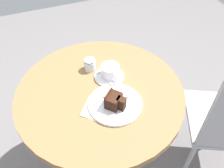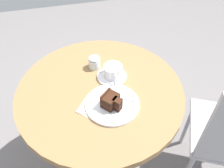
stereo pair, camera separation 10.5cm
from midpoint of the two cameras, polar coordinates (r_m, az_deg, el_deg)
name	(u,v)px [view 2 (the right image)]	position (r m, az deg, el deg)	size (l,w,h in m)	color
ground_plane	(104,160)	(1.65, -0.11, -17.89)	(4.40, 4.40, 0.01)	slate
cafe_table	(101,105)	(1.17, -0.15, -5.18)	(0.77, 0.77, 0.68)	olive
saucer	(112,76)	(1.14, 2.58, 1.75)	(0.14, 0.14, 0.01)	white
coffee_cup	(113,71)	(1.11, 2.96, 3.02)	(0.12, 0.09, 0.06)	white
teaspoon	(111,68)	(1.17, 2.39, 3.75)	(0.04, 0.10, 0.00)	#B7B7BC
cake_plate	(112,104)	(1.02, 3.04, -5.00)	(0.23, 0.23, 0.01)	white
cake_slice	(111,101)	(0.98, 2.83, -4.27)	(0.09, 0.09, 0.07)	black
fork	(122,98)	(1.03, 5.26, -3.54)	(0.07, 0.14, 0.00)	#B7B7BC
napkin	(96,108)	(1.01, -0.97, -5.86)	(0.18, 0.18, 0.00)	beige
sugar_pot	(94,62)	(1.17, -1.71, 5.17)	(0.06, 0.06, 0.07)	silver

